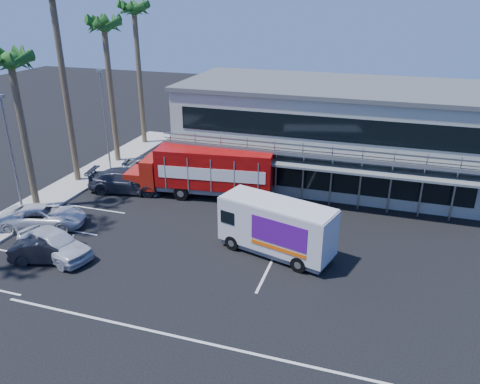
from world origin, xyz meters
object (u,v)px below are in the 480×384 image
(parked_car_a, at_px, (54,243))
(parked_car_b, at_px, (49,250))
(red_truck, at_px, (205,170))
(white_van, at_px, (276,227))

(parked_car_a, relative_size, parked_car_b, 1.19)
(red_truck, bearing_deg, white_van, -50.55)
(white_van, xyz_separation_m, parked_car_a, (-11.49, -4.00, -0.84))
(parked_car_a, height_order, parked_car_b, parked_car_a)
(red_truck, relative_size, parked_car_b, 2.71)
(red_truck, height_order, parked_car_a, red_truck)
(red_truck, distance_m, parked_car_b, 11.98)
(red_truck, xyz_separation_m, white_van, (6.72, -6.41, -0.30))
(white_van, bearing_deg, parked_car_b, -142.80)
(parked_car_a, bearing_deg, parked_car_b, -165.51)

